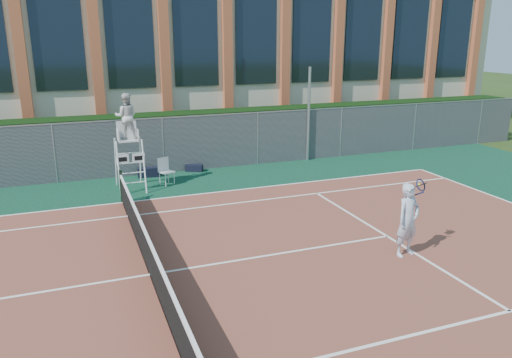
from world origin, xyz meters
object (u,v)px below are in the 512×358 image
object	(u,v)px
umpire_chair	(126,119)
plastic_chair	(165,169)
tennis_player	(408,220)
steel_pole	(309,115)

from	to	relation	value
umpire_chair	plastic_chair	distance (m)	2.31
umpire_chair	tennis_player	distance (m)	10.08
plastic_chair	umpire_chair	bearing A→B (deg)	-173.34
steel_pole	umpire_chair	bearing A→B (deg)	-168.09
umpire_chair	tennis_player	bearing A→B (deg)	-55.49
steel_pole	tennis_player	world-z (taller)	steel_pole
steel_pole	umpire_chair	xyz separation A→B (m)	(-7.84, -1.65, 0.50)
umpire_chair	plastic_chair	world-z (taller)	umpire_chair
steel_pole	tennis_player	size ratio (longest dim) A/B	2.19
tennis_player	umpire_chair	bearing A→B (deg)	124.51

